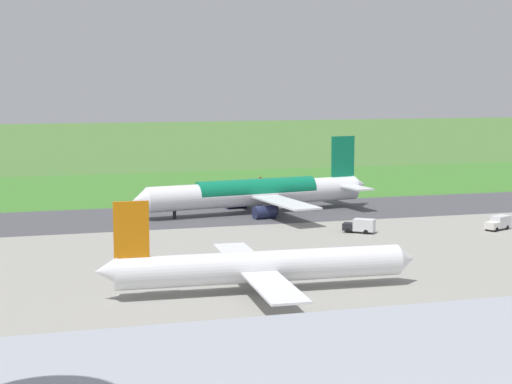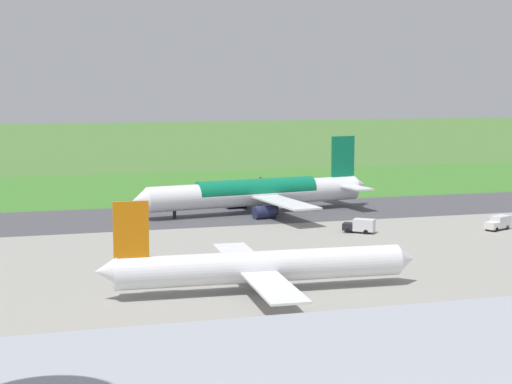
% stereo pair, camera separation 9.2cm
% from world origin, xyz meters
% --- Properties ---
extents(ground_plane, '(800.00, 800.00, 0.00)m').
position_xyz_m(ground_plane, '(0.00, 0.00, 0.00)').
color(ground_plane, '#477233').
extents(runway_asphalt, '(600.00, 29.27, 0.06)m').
position_xyz_m(runway_asphalt, '(0.00, 0.00, 0.03)').
color(runway_asphalt, '#47474C').
rests_on(runway_asphalt, ground).
extents(apron_concrete, '(440.00, 110.00, 0.05)m').
position_xyz_m(apron_concrete, '(0.00, 63.45, 0.03)').
color(apron_concrete, gray).
rests_on(apron_concrete, ground).
extents(grass_verge_foreground, '(600.00, 80.00, 0.04)m').
position_xyz_m(grass_verge_foreground, '(0.00, -43.62, 0.02)').
color(grass_verge_foreground, '#3C782B').
rests_on(grass_verge_foreground, ground).
extents(airliner_main, '(54.06, 44.40, 15.88)m').
position_xyz_m(airliner_main, '(-7.61, -0.06, 4.35)').
color(airliner_main, white).
rests_on(airliner_main, ground).
extents(airliner_parked_mid, '(43.67, 35.69, 12.75)m').
position_xyz_m(airliner_parked_mid, '(10.54, 64.19, 3.48)').
color(airliner_parked_mid, white).
rests_on(airliner_parked_mid, ground).
extents(service_truck_baggage, '(6.21, 4.48, 2.65)m').
position_xyz_m(service_truck_baggage, '(-45.63, 32.14, 1.40)').
color(service_truck_baggage, silver).
rests_on(service_truck_baggage, ground).
extents(service_truck_fuel, '(5.99, 5.28, 2.65)m').
position_xyz_m(service_truck_fuel, '(-19.33, 27.99, 1.40)').
color(service_truck_fuel, black).
rests_on(service_truck_fuel, ground).
extents(no_stopping_sign, '(0.60, 0.10, 2.79)m').
position_xyz_m(no_stopping_sign, '(-19.90, -40.34, 1.65)').
color(no_stopping_sign, slate).
rests_on(no_stopping_sign, ground).
extents(traffic_cone_orange, '(0.40, 0.40, 0.55)m').
position_xyz_m(traffic_cone_orange, '(-13.88, -44.65, 0.28)').
color(traffic_cone_orange, orange).
rests_on(traffic_cone_orange, ground).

